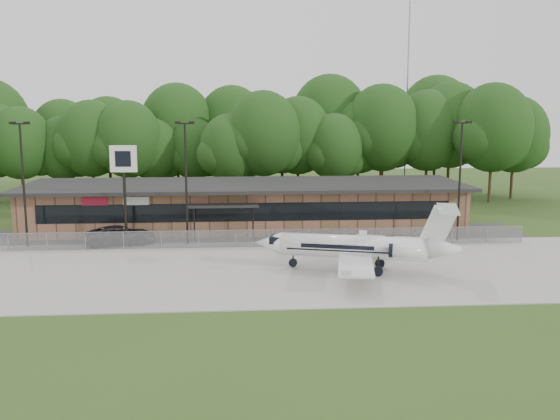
{
  "coord_description": "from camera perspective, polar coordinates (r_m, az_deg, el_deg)",
  "views": [
    {
      "loc": [
        -1.06,
        -34.69,
        11.34
      ],
      "look_at": [
        2.39,
        12.0,
        3.61
      ],
      "focal_mm": 40.0,
      "sensor_mm": 36.0,
      "label": 1
    }
  ],
  "objects": [
    {
      "name": "light_pole_mid",
      "position": [
        51.63,
        -8.59,
        3.31
      ],
      "size": [
        1.55,
        0.3,
        10.23
      ],
      "color": "black",
      "rests_on": "ground"
    },
    {
      "name": "business_jet",
      "position": [
        43.52,
        7.38,
        -3.46
      ],
      "size": [
        14.27,
        12.81,
        4.84
      ],
      "rotation": [
        0.0,
        0.0,
        -0.28
      ],
      "color": "white",
      "rests_on": "ground"
    },
    {
      "name": "ground",
      "position": [
        36.52,
        -2.38,
        -8.73
      ],
      "size": [
        160.0,
        160.0,
        0.0
      ],
      "primitive_type": "plane",
      "color": "#334E1C",
      "rests_on": "ground"
    },
    {
      "name": "radio_mast",
      "position": [
        85.86,
        11.53,
        9.96
      ],
      "size": [
        0.2,
        0.2,
        25.0
      ],
      "primitive_type": "cylinder",
      "color": "gray",
      "rests_on": "ground"
    },
    {
      "name": "pole_sign",
      "position": [
        52.51,
        -14.1,
        3.63
      ],
      "size": [
        2.18,
        0.37,
        8.29
      ],
      "rotation": [
        0.0,
        0.0,
        -0.05
      ],
      "color": "black",
      "rests_on": "ground"
    },
    {
      "name": "light_pole_left",
      "position": [
        54.19,
        -22.45,
        2.98
      ],
      "size": [
        1.55,
        0.3,
        10.23
      ],
      "color": "black",
      "rests_on": "ground"
    },
    {
      "name": "suv",
      "position": [
        53.56,
        -14.36,
        -2.27
      ],
      "size": [
        6.14,
        3.6,
        1.6
      ],
      "primitive_type": "imported",
      "rotation": [
        0.0,
        0.0,
        1.74
      ],
      "color": "#313133",
      "rests_on": "ground"
    },
    {
      "name": "treeline",
      "position": [
        76.8,
        -3.45,
        6.49
      ],
      "size": [
        72.0,
        12.0,
        15.0
      ],
      "primitive_type": null,
      "color": "#193812",
      "rests_on": "ground"
    },
    {
      "name": "terminal",
      "position": [
        59.36,
        -3.15,
        0.48
      ],
      "size": [
        41.0,
        11.65,
        4.3
      ],
      "color": "#8F5C47",
      "rests_on": "ground"
    },
    {
      "name": "parking_lot",
      "position": [
        55.37,
        -3.04,
        -2.43
      ],
      "size": [
        50.0,
        9.0,
        0.06
      ],
      "primitive_type": "cube",
      "color": "#383835",
      "rests_on": "ground"
    },
    {
      "name": "light_pole_right",
      "position": [
        54.89,
        16.15,
        3.4
      ],
      "size": [
        1.55,
        0.3,
        10.23
      ],
      "color": "black",
      "rests_on": "ground"
    },
    {
      "name": "apron",
      "position": [
        44.18,
        -2.72,
        -5.46
      ],
      "size": [
        64.0,
        18.0,
        0.08
      ],
      "primitive_type": "cube",
      "color": "#9E9B93",
      "rests_on": "ground"
    },
    {
      "name": "fence",
      "position": [
        50.82,
        -2.94,
        -2.64
      ],
      "size": [
        46.0,
        0.04,
        1.52
      ],
      "color": "gray",
      "rests_on": "ground"
    }
  ]
}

